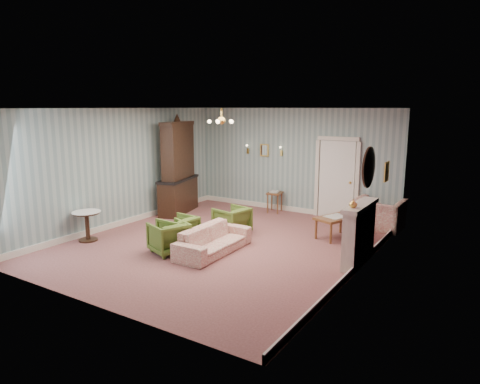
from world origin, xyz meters
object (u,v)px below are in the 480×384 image
Objects in this scene: olive_chair_b at (178,230)px; dresser at (178,165)px; coffee_table at (336,227)px; wingback_chair at (379,209)px; side_table_black at (362,230)px; fireplace at (359,233)px; olive_chair_a at (169,236)px; olive_chair_c at (232,219)px; sofa_chintz at (213,235)px; pedestal_table at (87,226)px.

dresser reaches higher than olive_chair_b.
olive_chair_b is 3.54m from coffee_table.
wingback_chair reaches higher than side_table_black.
olive_chair_a is at bearing -156.77° from fireplace.
fireplace reaches higher than side_table_black.
fireplace reaches higher than olive_chair_c.
fireplace is at bearing -70.83° from sofa_chintz.
fireplace is (2.68, 0.98, 0.22)m from sofa_chintz.
fireplace is at bearing 18.31° from pedestal_table.
coffee_table is at bearing 34.36° from pedestal_table.
olive_chair_a is 0.90m from sofa_chintz.
coffee_table is at bearing 135.25° from olive_chair_b.
wingback_chair is 0.81× the size of fireplace.
pedestal_table reaches higher than coffee_table.
pedestal_table is (-2.83, -0.84, -0.03)m from sofa_chintz.
wingback_chair is 5.43m from dresser.
fireplace is (0.30, -2.57, 0.09)m from wingback_chair.
dresser reaches higher than coffee_table.
sofa_chintz is 3.26m from side_table_black.
sofa_chintz reaches higher than pedestal_table.
coffee_table is at bearing 124.79° from fireplace.
wingback_chair is at bearing 141.58° from olive_chair_b.
olive_chair_c reaches higher than olive_chair_b.
fireplace reaches higher than coffee_table.
wingback_chair is at bearing 163.34° from olive_chair_a.
olive_chair_b is 0.38× the size of sofa_chintz.
olive_chair_b reaches higher than coffee_table.
coffee_table is (4.59, 0.03, -1.09)m from dresser.
fireplace is 2.08× the size of pedestal_table.
olive_chair_a is 0.51× the size of fireplace.
olive_chair_a is 1.05× the size of pedestal_table.
dresser reaches higher than fireplace.
olive_chair_b is at bearing 49.21° from wingback_chair.
fireplace is at bearing -55.21° from coffee_table.
olive_chair_b is 3.99m from side_table_black.
fireplace is (3.59, 1.01, 0.23)m from olive_chair_b.
wingback_chair is 1.41m from coffee_table.
side_table_black is (3.14, 2.72, -0.06)m from olive_chair_a.
pedestal_table is at bearing -145.64° from coffee_table.
fireplace is at bearing 109.90° from olive_chair_b.
sofa_chintz is 4.27m from wingback_chair.
side_table_black is (2.79, 0.93, -0.06)m from olive_chair_c.
dresser reaches higher than sofa_chintz.
olive_chair_a and olive_chair_c have the same top height.
sofa_chintz reaches higher than olive_chair_b.
olive_chair_a is at bearing 122.27° from sofa_chintz.
olive_chair_b is at bearing -65.07° from dresser.
sofa_chintz is (0.76, 0.50, 0.01)m from olive_chair_a.
fireplace is at bearing 134.42° from olive_chair_a.
olive_chair_b is 4.86m from wingback_chair.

